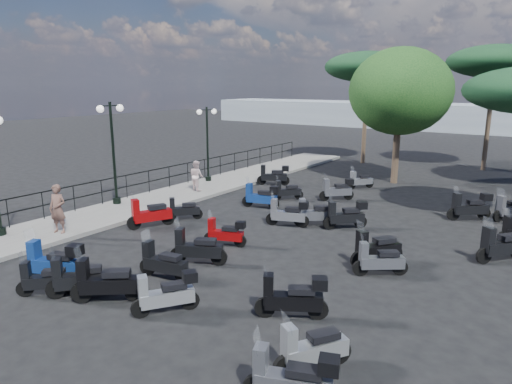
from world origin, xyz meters
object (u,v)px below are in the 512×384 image
Objects in this scene: scooter_2 at (150,214)px; scooter_23 at (379,261)px; scooter_9 at (261,197)px; scooter_8 at (197,249)px; scooter_18 at (292,298)px; scooter_21 at (470,207)px; scooter_22 at (311,349)px; lamp_post_1 at (113,147)px; scooter_5 at (274,175)px; scooter_0 at (55,263)px; scooter_12 at (166,294)px; scooter_20 at (346,216)px; pedestrian_far at (196,176)px; pine_2 at (368,67)px; scooter_11 at (337,190)px; pine_0 at (496,62)px; scooter_13 at (163,263)px; scooter_1 at (45,280)px; scooter_17 at (292,380)px; scooter_4 at (287,191)px; scooter_3 at (183,210)px; scooter_10 at (315,214)px; scooter_16 at (360,181)px; scooter_6 at (106,283)px; scooter_14 at (225,233)px; scooter_26 at (509,209)px; scooter_24 at (503,244)px; broadleaf_tree at (400,92)px; scooter_19 at (376,249)px.

scooter_2 is 8.77m from scooter_23.
scooter_8 is at bearing -178.28° from scooter_9.
scooter_18 is 11.05m from scooter_21.
lamp_post_1 is at bearing 8.35° from scooter_22.
scooter_0 is at bearing 158.01° from scooter_5.
scooter_20 is at bearing -60.68° from scooter_12.
pedestrian_far is 15.01m from scooter_22.
scooter_11 is at bearing -74.06° from pine_2.
scooter_20 is 0.18× the size of pine_0.
scooter_11 is 0.90× the size of scooter_21.
scooter_23 is (4.88, 3.68, -0.02)m from scooter_13.
scooter_2 reaches higher than scooter_12.
scooter_1 is 7.36m from scooter_17.
pedestrian_far is 9.24m from scooter_8.
pedestrian_far is 19.37m from pine_0.
scooter_18 is 1.17× the size of scooter_23.
scooter_3 is at bearing 113.81° from scooter_4.
lamp_post_1 is 4.47m from scooter_3.
scooter_12 is at bearing 31.77° from scooter_22.
scooter_5 reaches higher than scooter_10.
scooter_0 is 15.90m from scooter_16.
scooter_18 is at bearing 154.99° from pedestrian_far.
scooter_2 is 1.04× the size of scooter_13.
scooter_18 is (4.24, 1.96, 0.01)m from scooter_6.
scooter_14 is at bearing -153.80° from scooter_2.
scooter_26 is at bearing -123.52° from scooter_4.
lamp_post_1 is 10.33m from scooter_20.
scooter_4 is 0.77× the size of scooter_24.
pedestrian_far is at bearing -2.64° from scooter_0.
pedestrian_far is 7.81m from scooter_14.
lamp_post_1 is at bearing 63.69° from scooter_20.
scooter_1 is 27.26m from pine_0.
scooter_6 is 0.97× the size of scooter_18.
scooter_23 is at bearing -91.89° from scooter_1.
pine_0 is at bearing -48.97° from scooter_6.
scooter_9 is (2.08, -4.26, -0.01)m from scooter_5.
scooter_23 is (6.85, -4.07, -0.07)m from scooter_9.
scooter_6 is (1.60, 0.66, 0.09)m from scooter_1.
scooter_6 is 24.18m from pine_2.
scooter_11 is 0.18× the size of broadleaf_tree.
pine_2 is (3.31, 13.31, 5.50)m from pedestrian_far.
scooter_10 is 0.95× the size of scooter_26.
scooter_21 is 14.82m from pine_2.
scooter_5 is 1.11× the size of scooter_14.
scooter_20 is 9.09m from scooter_22.
scooter_4 is at bearing -24.69° from scooter_22.
scooter_3 is 0.74× the size of scooter_5.
scooter_21 is at bearing -83.01° from scooter_9.
scooter_11 is 12.35m from scooter_12.
scooter_19 reaches higher than scooter_14.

